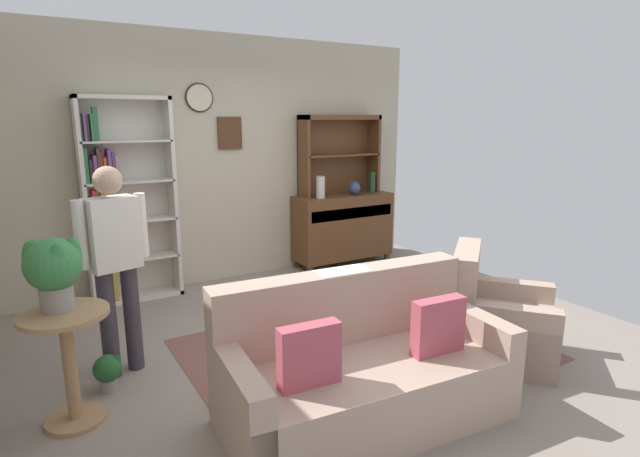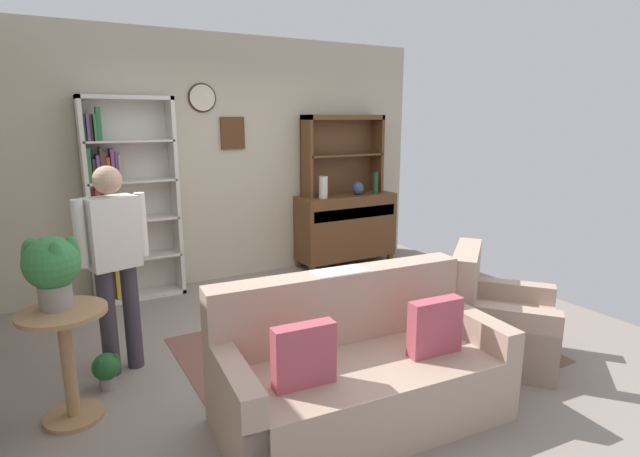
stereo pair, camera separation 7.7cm
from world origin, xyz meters
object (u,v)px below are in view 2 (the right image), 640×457
object	(u,v)px
couch_floral	(358,371)
potted_plant_small	(107,369)
sideboard	(346,226)
plant_stand	(67,353)
vase_tall	(323,187)
sideboard_hutch	(342,144)
bottle_wine	(375,183)
potted_plant_large	(52,267)
person_reading	(114,256)
bookshelf	(125,203)
armchair_floral	(496,324)
vase_round	(358,188)

from	to	relation	value
couch_floral	potted_plant_small	size ratio (longest dim) A/B	7.04
sideboard	plant_stand	bearing A→B (deg)	-148.98
plant_stand	couch_floral	bearing A→B (deg)	-28.87
vase_tall	potted_plant_small	bearing A→B (deg)	-148.69
sideboard_hutch	bottle_wine	xyz separation A→B (m)	(0.39, -0.20, -0.50)
vase_tall	plant_stand	bearing A→B (deg)	-146.86
sideboard_hutch	plant_stand	bearing A→B (deg)	-147.64
potted_plant_large	person_reading	world-z (taller)	person_reading
bookshelf	armchair_floral	distance (m)	3.74
plant_stand	bookshelf	bearing A→B (deg)	71.21
couch_floral	armchair_floral	world-z (taller)	couch_floral
vase_round	armchair_floral	world-z (taller)	vase_round
vase_round	person_reading	size ratio (longest dim) A/B	0.11
sideboard_hutch	potted_plant_small	world-z (taller)	sideboard_hutch
vase_round	armchair_floral	bearing A→B (deg)	-100.68
bookshelf	potted_plant_large	world-z (taller)	bookshelf
potted_plant_large	potted_plant_small	size ratio (longest dim) A/B	1.71
bottle_wine	person_reading	size ratio (longest dim) A/B	0.18
sideboard_hutch	couch_floral	bearing A→B (deg)	-120.57
couch_floral	plant_stand	bearing A→B (deg)	151.13
vase_tall	potted_plant_large	distance (m)	3.56
potted_plant_large	person_reading	size ratio (longest dim) A/B	0.29
sideboard	armchair_floral	distance (m)	2.83
vase_round	potted_plant_large	xyz separation A→B (m)	(-3.53, -1.91, 0.00)
person_reading	plant_stand	bearing A→B (deg)	-127.37
potted_plant_small	person_reading	distance (m)	0.80
bottle_wine	plant_stand	world-z (taller)	bottle_wine
armchair_floral	potted_plant_small	distance (m)	2.95
vase_tall	armchair_floral	size ratio (longest dim) A/B	0.25
sideboard	couch_floral	xyz separation A→B (m)	(-1.78, -2.91, -0.20)
vase_tall	person_reading	size ratio (longest dim) A/B	0.17
bookshelf	couch_floral	distance (m)	3.20
vase_round	person_reading	distance (m)	3.45
potted_plant_small	person_reading	bearing A→B (deg)	56.91
potted_plant_large	sideboard	bearing A→B (deg)	30.14
sideboard_hutch	couch_floral	distance (m)	3.72
potted_plant_large	couch_floral	bearing A→B (deg)	-29.98
couch_floral	vase_tall	bearing A→B (deg)	63.79
bottle_wine	potted_plant_small	size ratio (longest dim) A/B	1.05
sideboard	person_reading	size ratio (longest dim) A/B	0.83
bottle_wine	person_reading	distance (m)	3.68
bottle_wine	potted_plant_large	world-z (taller)	bottle_wine
sideboard	vase_round	size ratio (longest dim) A/B	7.65
bookshelf	sideboard_hutch	distance (m)	2.71
plant_stand	potted_plant_large	bearing A→B (deg)	114.48
bookshelf	bottle_wine	bearing A→B (deg)	-3.27
vase_round	bookshelf	bearing A→B (deg)	176.89
potted_plant_large	vase_tall	bearing A→B (deg)	32.18
potted_plant_small	bookshelf	bearing A→B (deg)	75.29
sideboard	potted_plant_small	bearing A→B (deg)	-150.83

